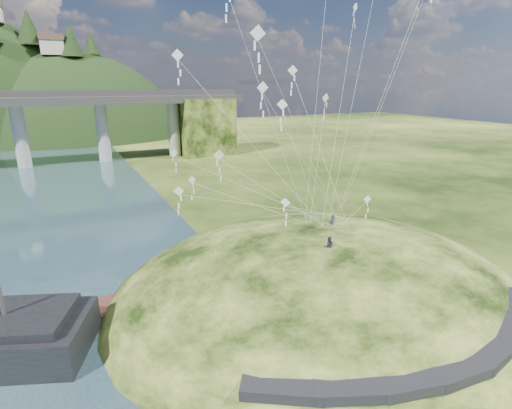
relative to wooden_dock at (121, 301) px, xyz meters
name	(u,v)px	position (x,y,z in m)	size (l,w,h in m)	color
ground	(243,330)	(7.18, -6.88, -0.47)	(320.00, 320.00, 0.00)	black
grass_hill	(320,307)	(15.18, -4.88, -1.97)	(36.00, 32.00, 13.00)	black
footpath	(437,355)	(14.64, -16.63, 1.61)	(22.29, 5.84, 0.83)	black
wooden_dock	(121,301)	(0.00, 0.00, 0.00)	(15.13, 4.02, 1.07)	#3B1D18
kite_flyers	(331,227)	(15.50, -5.30, 5.28)	(4.01, 4.52, 1.74)	#282835
kite_swarm	(289,79)	(12.92, -2.73, 16.37)	(20.59, 16.88, 22.01)	silver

